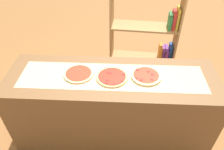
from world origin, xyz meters
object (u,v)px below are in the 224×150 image
pizza_plain_0 (79,74)px  pizza_pepperoni_1 (112,77)px  bookshelf (150,50)px  pizza_pepperoni_2 (146,76)px

pizza_plain_0 → pizza_pepperoni_1: 0.34m
pizza_plain_0 → bookshelf: bookshelf is taller
pizza_plain_0 → pizza_pepperoni_2: bearing=-0.1°
pizza_pepperoni_1 → bookshelf: bookshelf is taller
bookshelf → pizza_pepperoni_1: bearing=-117.9°
pizza_pepperoni_2 → bookshelf: 0.92m
pizza_plain_0 → bookshelf: 1.22m
pizza_plain_0 → pizza_pepperoni_2: size_ratio=0.99×
pizza_pepperoni_1 → bookshelf: (0.48, 0.90, -0.26)m
pizza_pepperoni_1 → bookshelf: 1.05m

